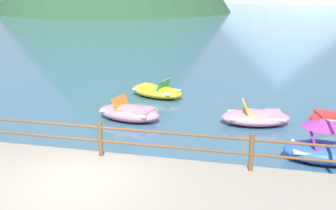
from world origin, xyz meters
TOP-DOWN VIEW (x-y plane):
  - ground_plane at (0.00, 40.00)m, footprint 200.00×200.00m
  - dock_railing at (0.00, 1.55)m, footprint 23.92×0.12m
  - pedal_boat_0 at (-0.42, 9.09)m, footprint 2.81×2.06m
  - pedal_boat_3 at (4.02, 6.25)m, footprint 2.64×1.72m
  - pedal_boat_4 at (5.97, 3.42)m, footprint 2.27×1.27m
  - pedal_boat_5 at (-0.59, 5.69)m, footprint 2.66×1.73m

SIDE VIEW (x-z plane):
  - ground_plane at x=0.00m, z-range 0.00..0.00m
  - pedal_boat_0 at x=-0.42m, z-range -0.15..0.69m
  - pedal_boat_3 at x=4.02m, z-range -0.15..0.70m
  - pedal_boat_5 at x=-0.59m, z-range -0.15..0.74m
  - pedal_boat_4 at x=5.97m, z-range -0.20..1.07m
  - dock_railing at x=0.00m, z-range 0.50..1.45m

